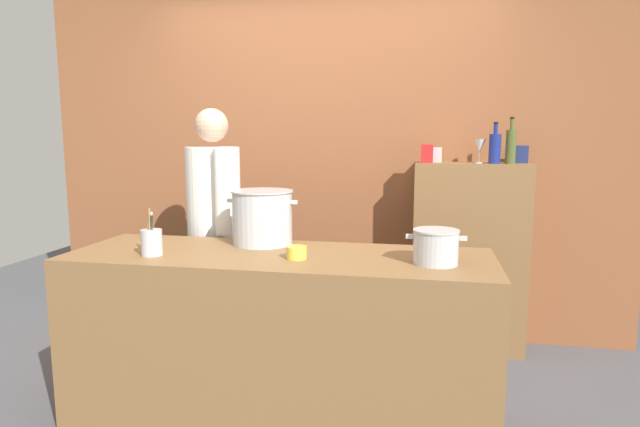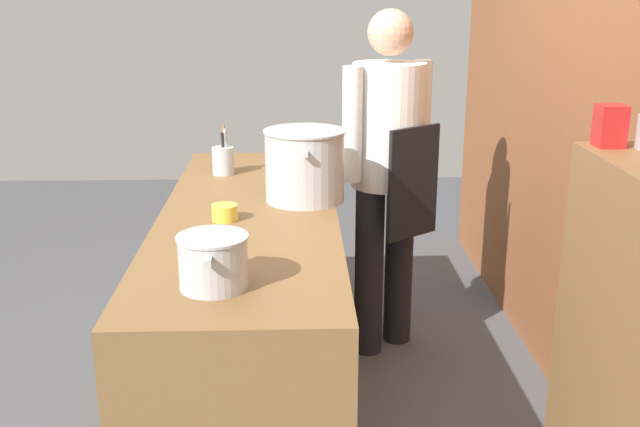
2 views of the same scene
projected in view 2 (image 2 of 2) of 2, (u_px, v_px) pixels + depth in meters
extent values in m
plane|color=#4C4C51|center=(255.00, 410.00, 3.26)|extent=(8.00, 8.00, 0.00)
cube|color=brown|center=(613.00, 57.00, 2.86)|extent=(4.40, 0.10, 3.00)
cube|color=brown|center=(252.00, 315.00, 3.13)|extent=(2.14, 0.70, 0.90)
cylinder|color=black|center=(369.00, 272.00, 3.67)|extent=(0.14, 0.14, 0.84)
cylinder|color=black|center=(399.00, 263.00, 3.79)|extent=(0.14, 0.14, 0.84)
cylinder|color=white|center=(388.00, 126.00, 3.52)|extent=(0.34, 0.34, 0.58)
cube|color=black|center=(413.00, 183.00, 3.45)|extent=(0.19, 0.25, 0.52)
cylinder|color=white|center=(352.00, 125.00, 3.38)|extent=(0.09, 0.09, 0.52)
cylinder|color=white|center=(421.00, 114.00, 3.64)|extent=(0.09, 0.09, 0.52)
sphere|color=tan|center=(390.00, 32.00, 3.39)|extent=(0.21, 0.21, 0.21)
cylinder|color=#B7BABF|center=(305.00, 166.00, 3.11)|extent=(0.33, 0.33, 0.29)
cylinder|color=#B7BABF|center=(305.00, 131.00, 3.06)|extent=(0.34, 0.34, 0.01)
cube|color=#B7BABF|center=(304.00, 136.00, 3.25)|extent=(0.04, 0.02, 0.02)
cube|color=#B7BABF|center=(305.00, 154.00, 2.90)|extent=(0.04, 0.02, 0.02)
cylinder|color=#B7BABF|center=(213.00, 263.00, 2.23)|extent=(0.21, 0.21, 0.15)
cylinder|color=#B7BABF|center=(212.00, 237.00, 2.21)|extent=(0.21, 0.21, 0.01)
cube|color=#B7BABF|center=(217.00, 234.00, 2.33)|extent=(0.04, 0.02, 0.02)
cube|color=#B7BABF|center=(208.00, 262.00, 2.10)|extent=(0.04, 0.02, 0.02)
cylinder|color=#B7BABF|center=(223.00, 161.00, 3.55)|extent=(0.10, 0.10, 0.13)
cylinder|color=olive|center=(224.00, 150.00, 3.56)|extent=(0.02, 0.03, 0.18)
cylinder|color=#B7BABF|center=(225.00, 149.00, 3.54)|extent=(0.02, 0.02, 0.20)
cylinder|color=olive|center=(222.00, 147.00, 3.54)|extent=(0.02, 0.03, 0.22)
cylinder|color=#262626|center=(223.00, 151.00, 3.54)|extent=(0.03, 0.02, 0.18)
cylinder|color=yellow|center=(225.00, 213.00, 2.87)|extent=(0.10, 0.10, 0.06)
cube|color=red|center=(610.00, 126.00, 2.20)|extent=(0.08, 0.08, 0.12)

